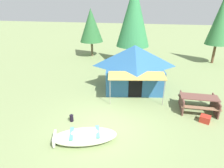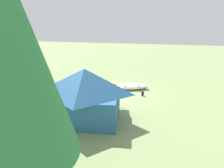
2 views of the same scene
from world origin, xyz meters
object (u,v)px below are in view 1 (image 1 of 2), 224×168
Objects in this scene: canvas_cabin_tent at (134,67)px; picnic_table at (198,102)px; pine_tree_back_left at (91,25)px; cooler_box at (205,119)px; beached_rowboat at (85,136)px; pine_tree_far_center at (221,20)px; fuel_can at (72,118)px; pine_tree_back_right at (134,15)px.

canvas_cabin_tent is 2.27× the size of picnic_table.
cooler_box is at bearing -50.69° from pine_tree_back_left.
canvas_cabin_tent is 9.32× the size of cooler_box.
beached_rowboat is 0.48× the size of pine_tree_far_center.
picnic_table is (4.86, 3.29, 0.25)m from beached_rowboat.
canvas_cabin_tent is 8.42m from pine_tree_back_left.
picnic_table is at bearing 19.35° from fuel_can.
picnic_table is at bearing -31.71° from canvas_cabin_tent.
beached_rowboat is 0.42× the size of pine_tree_back_right.
canvas_cabin_tent is at bearing 59.45° from fuel_can.
pine_tree_far_center is (6.39, 6.61, 2.23)m from canvas_cabin_tent.
beached_rowboat is at bearing -95.13° from pine_tree_back_right.
beached_rowboat is 1.59m from fuel_can.
picnic_table reaches higher than cooler_box.
fuel_can is at bearing -102.17° from pine_tree_back_right.
picnic_table is 4.11× the size of cooler_box.
picnic_table is 0.28× the size of pine_tree_back_right.
picnic_table is at bearing -48.17° from pine_tree_back_left.
pine_tree_back_right is (-4.08, 7.92, 3.87)m from cooler_box.
pine_tree_back_left is at bearing 104.52° from beached_rowboat.
beached_rowboat reaches higher than cooler_box.
fuel_can is at bearing -169.95° from cooler_box.
canvas_cabin_tent is at bearing 138.78° from cooler_box.
beached_rowboat is 5.50m from cooler_box.
cooler_box is at bearing -106.28° from pine_tree_far_center.
pine_tree_back_right reaches higher than canvas_cabin_tent.
canvas_cabin_tent reaches higher than beached_rowboat.
pine_tree_far_center is at bearing 45.96° from canvas_cabin_tent.
beached_rowboat is 8.42× the size of fuel_can.
canvas_cabin_tent is 0.72× the size of pine_tree_far_center.
cooler_box is 0.08× the size of pine_tree_far_center.
pine_tree_far_center is (2.84, 9.72, 3.50)m from cooler_box.
beached_rowboat is 6.17× the size of cooler_box.
fuel_can is (-6.02, -1.07, 0.01)m from cooler_box.
picnic_table is 12.30m from pine_tree_back_left.
picnic_table is 1.06m from cooler_box.
pine_tree_back_left is at bearing 153.18° from pine_tree_back_right.
pine_tree_back_right is at bearing 119.72° from picnic_table.
cooler_box is 13.20m from pine_tree_back_left.
beached_rowboat is 1.50× the size of picnic_table.
picnic_table is at bearing 97.64° from cooler_box.
pine_tree_back_right reaches higher than picnic_table.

